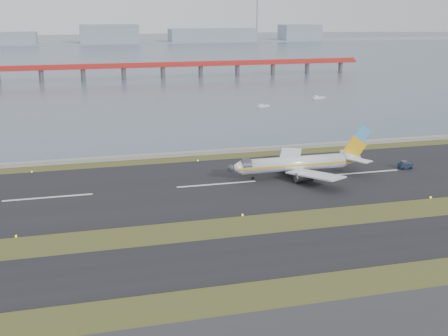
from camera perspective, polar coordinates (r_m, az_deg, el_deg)
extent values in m
plane|color=#364418|center=(111.56, 2.99, -6.23)|extent=(1000.00, 1000.00, 0.00)
cube|color=black|center=(101.12, 5.06, -8.68)|extent=(1000.00, 18.00, 0.10)
cube|color=black|center=(138.71, -0.74, -1.68)|extent=(1000.00, 45.00, 0.10)
cube|color=gray|center=(166.74, -3.21, 1.51)|extent=(1000.00, 2.50, 1.00)
cube|color=#455563|center=(560.80, -11.56, 11.38)|extent=(1400.00, 800.00, 1.30)
cube|color=red|center=(353.82, -6.25, 10.29)|extent=(260.00, 5.00, 1.60)
cube|color=red|center=(353.68, -6.26, 10.53)|extent=(260.00, 0.40, 1.40)
cylinder|color=#4C4C51|center=(354.29, -6.23, 9.57)|extent=(2.80, 2.80, 7.00)
cylinder|color=#4C4C51|center=(380.32, 8.44, 9.93)|extent=(2.80, 2.80, 7.00)
cube|color=#8893A1|center=(720.25, -12.35, 12.29)|extent=(1400.00, 80.00, 1.00)
cube|color=#8893A1|center=(720.20, -11.59, 13.21)|extent=(70.00, 35.00, 22.00)
cube|color=#8893A1|center=(739.32, -1.20, 13.36)|extent=(110.00, 35.00, 16.00)
cube|color=#8893A1|center=(775.92, 7.70, 13.49)|extent=(50.00, 35.00, 20.00)
cylinder|color=#8893A1|center=(754.83, 3.38, 15.06)|extent=(1.80, 1.80, 60.00)
cylinder|color=white|center=(145.34, 7.13, 0.45)|extent=(28.00, 3.80, 3.80)
cone|color=white|center=(140.46, 1.20, 0.02)|extent=(3.20, 3.80, 3.80)
cone|color=white|center=(151.87, 12.82, 0.96)|extent=(5.00, 3.80, 3.80)
cube|color=yellow|center=(143.63, 7.41, 0.25)|extent=(31.00, 0.06, 0.45)
cube|color=yellow|center=(147.06, 6.85, 0.64)|extent=(31.00, 0.06, 0.45)
cube|color=white|center=(138.85, 9.24, -0.68)|extent=(11.31, 15.89, 1.66)
cube|color=white|center=(153.93, 6.72, 1.07)|extent=(11.31, 15.89, 1.66)
cylinder|color=#3B3B40|center=(140.73, 8.18, -0.92)|extent=(4.20, 2.10, 2.10)
cylinder|color=#3B3B40|center=(151.40, 6.45, 0.36)|extent=(4.20, 2.10, 2.10)
cube|color=yellow|center=(151.52, 13.16, 2.04)|extent=(6.80, 0.35, 6.85)
cube|color=#50ADE3|center=(151.59, 13.89, 3.43)|extent=(4.85, 0.37, 4.90)
cube|color=white|center=(148.64, 13.60, 0.78)|extent=(5.64, 6.80, 0.22)
cube|color=white|center=(155.14, 12.30, 1.50)|extent=(5.64, 6.80, 0.22)
cylinder|color=black|center=(142.60, 2.97, -1.03)|extent=(0.80, 0.28, 0.80)
cylinder|color=black|center=(144.23, 8.05, -0.93)|extent=(1.00, 0.38, 1.00)
cylinder|color=black|center=(149.18, 7.23, -0.33)|extent=(1.00, 0.38, 1.00)
cube|color=#132035|center=(159.67, 17.93, 0.25)|extent=(3.46, 1.99, 1.28)
cube|color=#3B3B40|center=(159.23, 17.83, 0.54)|extent=(1.53, 1.63, 0.75)
cylinder|color=black|center=(158.52, 17.71, -0.06)|extent=(0.76, 0.34, 0.75)
cylinder|color=black|center=(159.92, 17.40, 0.10)|extent=(0.76, 0.34, 0.75)
cylinder|color=black|center=(159.73, 18.43, -0.01)|extent=(0.76, 0.34, 0.75)
cylinder|color=black|center=(161.13, 18.12, 0.16)|extent=(0.76, 0.34, 0.75)
cube|color=silver|center=(248.20, 3.99, 6.27)|extent=(6.44, 4.13, 0.79)
cube|color=silver|center=(247.23, 3.76, 6.40)|extent=(2.16, 1.97, 0.79)
cube|color=silver|center=(274.57, 9.57, 7.03)|extent=(6.87, 3.64, 0.84)
cube|color=silver|center=(273.59, 9.34, 7.17)|extent=(2.19, 1.92, 0.84)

